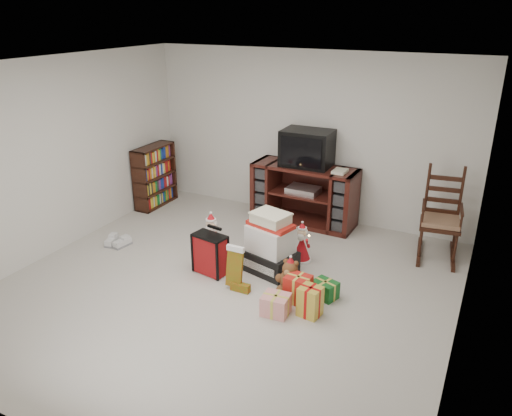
% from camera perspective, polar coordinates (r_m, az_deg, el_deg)
% --- Properties ---
extents(room, '(5.01, 5.01, 2.51)m').
position_cam_1_polar(room, '(5.37, -3.81, 2.45)').
color(room, '#B2ADA3').
rests_on(room, ground).
extents(tv_stand, '(1.57, 0.60, 0.89)m').
position_cam_1_polar(tv_stand, '(7.47, 5.51, 1.54)').
color(tv_stand, '#401612').
rests_on(tv_stand, floor).
extents(bookshelf, '(0.27, 0.81, 0.99)m').
position_cam_1_polar(bookshelf, '(8.27, -11.49, 3.49)').
color(bookshelf, black).
rests_on(bookshelf, floor).
extents(rocking_chair, '(0.60, 0.87, 1.23)m').
position_cam_1_polar(rocking_chair, '(6.89, 20.33, -1.81)').
color(rocking_chair, black).
rests_on(rocking_chair, floor).
extents(gift_pile, '(0.70, 0.58, 0.76)m').
position_cam_1_polar(gift_pile, '(6.08, 1.65, -4.44)').
color(gift_pile, black).
rests_on(gift_pile, floor).
extents(red_suitcase, '(0.42, 0.27, 0.60)m').
position_cam_1_polar(red_suitcase, '(6.09, -5.25, -5.26)').
color(red_suitcase, maroon).
rests_on(red_suitcase, floor).
extents(stocking, '(0.25, 0.11, 0.54)m').
position_cam_1_polar(stocking, '(5.76, -2.45, -6.80)').
color(stocking, '#0D7D15').
rests_on(stocking, floor).
extents(teddy_bear, '(0.27, 0.23, 0.39)m').
position_cam_1_polar(teddy_bear, '(5.76, 3.98, -7.93)').
color(teddy_bear, brown).
rests_on(teddy_bear, floor).
extents(santa_figurine, '(0.26, 0.25, 0.54)m').
position_cam_1_polar(santa_figurine, '(6.41, 5.24, -4.36)').
color(santa_figurine, '#AD121A').
rests_on(santa_figurine, floor).
extents(mrs_claus_figurine, '(0.30, 0.29, 0.62)m').
position_cam_1_polar(mrs_claus_figurine, '(6.49, -5.09, -3.68)').
color(mrs_claus_figurine, '#AD121A').
rests_on(mrs_claus_figurine, floor).
extents(sneaker_pair, '(0.34, 0.29, 0.09)m').
position_cam_1_polar(sneaker_pair, '(7.11, -15.59, -3.77)').
color(sneaker_pair, silver).
rests_on(sneaker_pair, floor).
extents(gift_cluster, '(0.56, 0.86, 0.26)m').
position_cam_1_polar(gift_cluster, '(5.49, 5.44, -10.14)').
color(gift_cluster, '#B41D14').
rests_on(gift_cluster, floor).
extents(crt_television, '(0.72, 0.53, 0.52)m').
position_cam_1_polar(crt_television, '(7.29, 5.85, 6.83)').
color(crt_television, black).
rests_on(crt_television, tv_stand).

